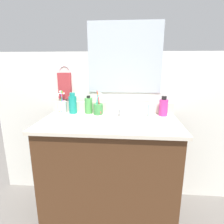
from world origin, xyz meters
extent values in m
plane|color=#66605B|center=(0.00, 0.00, 0.00)|extent=(6.00, 6.00, 0.00)
cube|color=#4C2D19|center=(0.00, 0.00, 0.39)|extent=(0.97, 0.48, 0.78)
cube|color=beige|center=(0.00, 0.00, 0.79)|extent=(1.01, 0.52, 0.02)
cube|color=beige|center=(0.00, 0.25, 0.84)|extent=(1.01, 0.02, 0.09)
cube|color=silver|center=(0.00, 0.31, 0.65)|extent=(2.11, 0.04, 1.30)
cube|color=#B2BCC6|center=(0.10, 0.29, 1.25)|extent=(0.60, 0.01, 0.56)
torus|color=silver|center=(-0.41, 0.29, 1.14)|extent=(0.10, 0.01, 0.10)
cube|color=#A53338|center=(-0.41, 0.27, 1.02)|extent=(0.11, 0.04, 0.22)
torus|color=white|center=(0.07, -0.02, 0.80)|extent=(0.40, 0.40, 0.02)
ellipsoid|color=white|center=(0.07, -0.02, 0.76)|extent=(0.34, 0.34, 0.11)
cylinder|color=#B2B5BA|center=(0.07, -0.02, 0.72)|extent=(0.04, 0.04, 0.01)
cube|color=silver|center=(0.07, 0.18, 0.81)|extent=(0.16, 0.05, 0.01)
cylinder|color=silver|center=(0.07, 0.18, 0.84)|extent=(0.02, 0.02, 0.06)
cylinder|color=silver|center=(0.07, 0.14, 0.87)|extent=(0.02, 0.09, 0.02)
cylinder|color=silver|center=(0.02, 0.18, 0.83)|extent=(0.03, 0.03, 0.04)
cylinder|color=silver|center=(0.13, 0.18, 0.83)|extent=(0.03, 0.03, 0.04)
cylinder|color=teal|center=(-0.32, 0.20, 0.87)|extent=(0.07, 0.07, 0.14)
cylinder|color=teal|center=(-0.32, 0.20, 0.96)|extent=(0.05, 0.05, 0.03)
cylinder|color=silver|center=(0.32, 0.15, 0.85)|extent=(0.05, 0.05, 0.10)
cylinder|color=white|center=(0.32, 0.15, 0.91)|extent=(0.03, 0.03, 0.02)
cylinder|color=#D8338C|center=(0.42, 0.19, 0.87)|extent=(0.07, 0.07, 0.13)
cylinder|color=black|center=(0.42, 0.19, 0.94)|extent=(0.04, 0.04, 0.03)
cylinder|color=#4C9E4C|center=(-0.19, 0.22, 0.86)|extent=(0.06, 0.06, 0.13)
cylinder|color=black|center=(-0.19, 0.22, 0.94)|extent=(0.03, 0.03, 0.02)
cylinder|color=white|center=(-0.42, 0.21, 0.85)|extent=(0.07, 0.07, 0.10)
cylinder|color=#26B2B2|center=(-0.41, 0.20, 0.90)|extent=(0.02, 0.05, 0.17)
cube|color=white|center=(-0.41, 0.17, 0.97)|extent=(0.01, 0.02, 0.01)
cylinder|color=#B23FBF|center=(-0.41, 0.22, 0.89)|extent=(0.02, 0.05, 0.16)
cube|color=white|center=(-0.41, 0.24, 0.96)|extent=(0.01, 0.02, 0.01)
cylinder|color=green|center=(-0.42, 0.22, 0.90)|extent=(0.03, 0.04, 0.18)
cube|color=white|center=(-0.44, 0.23, 0.98)|extent=(0.01, 0.02, 0.01)
cylinder|color=#D8333F|center=(-0.43, 0.21, 0.89)|extent=(0.05, 0.02, 0.15)
cube|color=white|center=(-0.45, 0.22, 0.95)|extent=(0.01, 0.02, 0.01)
cylinder|color=yellow|center=(-0.42, 0.20, 0.90)|extent=(0.03, 0.05, 0.17)
cube|color=white|center=(-0.43, 0.18, 0.97)|extent=(0.01, 0.02, 0.01)
cylinder|color=#3F8C47|center=(-0.11, 0.18, 0.84)|extent=(0.08, 0.08, 0.09)
cylinder|color=orange|center=(-0.11, 0.20, 0.90)|extent=(0.01, 0.04, 0.17)
cube|color=white|center=(-0.10, 0.21, 0.97)|extent=(0.01, 0.02, 0.01)
cylinder|color=#26B2B2|center=(-0.12, 0.17, 0.89)|extent=(0.03, 0.03, 0.16)
cube|color=white|center=(-0.13, 0.16, 0.95)|extent=(0.01, 0.02, 0.01)
cylinder|color=#D8333F|center=(-0.10, 0.17, 0.90)|extent=(0.04, 0.05, 0.18)
cube|color=white|center=(-0.08, 0.15, 0.98)|extent=(0.01, 0.02, 0.01)
cylinder|color=green|center=(-0.10, 0.17, 0.89)|extent=(0.04, 0.05, 0.15)
cube|color=white|center=(-0.08, 0.15, 0.95)|extent=(0.01, 0.02, 0.01)
camera|label=1|loc=(0.13, -1.29, 1.21)|focal=30.12mm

